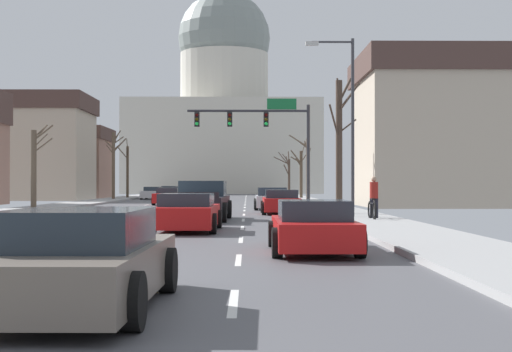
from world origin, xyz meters
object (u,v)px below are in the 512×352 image
(signal_gantry, at_px, (265,128))
(sedan_oncoming_01, at_px, (181,195))
(bicycle_parked, at_px, (372,210))
(sedan_near_00, at_px, (272,199))
(pickup_truck_near_02, at_px, (202,203))
(sedan_near_05, at_px, (80,262))
(street_lamp_right, at_px, (346,111))
(sedan_near_03, at_px, (187,213))
(sedan_near_04, at_px, (313,228))
(sedan_oncoming_02, at_px, (153,193))
(sedan_oncoming_03, at_px, (170,192))
(sedan_oncoming_00, at_px, (168,197))
(sedan_near_01, at_px, (281,202))
(pedestrian_00, at_px, (374,195))

(signal_gantry, xyz_separation_m, sedan_oncoming_01, (-6.64, 13.73, -4.50))
(sedan_oncoming_01, xyz_separation_m, bicycle_parked, (10.50, -31.28, -0.11))
(sedan_near_00, height_order, pickup_truck_near_02, pickup_truck_near_02)
(sedan_near_05, bearing_deg, street_lamp_right, 73.85)
(signal_gantry, xyz_separation_m, sedan_near_00, (0.32, -3.94, -4.49))
(signal_gantry, height_order, sedan_near_03, signal_gantry)
(sedan_near_00, height_order, sedan_near_04, sedan_near_00)
(signal_gantry, relative_size, sedan_oncoming_02, 1.73)
(sedan_oncoming_03, bearing_deg, sedan_oncoming_02, -91.23)
(sedan_near_03, distance_m, sedan_near_04, 7.95)
(sedan_near_03, relative_size, bicycle_parked, 2.61)
(sedan_near_03, distance_m, bicycle_parked, 8.67)
(signal_gantry, distance_m, sedan_oncoming_02, 25.56)
(pickup_truck_near_02, bearing_deg, sedan_oncoming_00, 99.96)
(sedan_oncoming_01, height_order, sedan_oncoming_02, sedan_oncoming_01)
(sedan_oncoming_01, bearing_deg, sedan_near_04, -80.87)
(sedan_near_03, distance_m, sedan_near_05, 14.47)
(signal_gantry, height_order, bicycle_parked, signal_gantry)
(sedan_oncoming_00, xyz_separation_m, bicycle_parked, (10.66, -23.03, -0.10))
(sedan_near_00, height_order, bicycle_parked, sedan_near_00)
(street_lamp_right, height_order, sedan_near_03, street_lamp_right)
(sedan_near_00, distance_m, pickup_truck_near_02, 12.39)
(sedan_oncoming_03, height_order, bicycle_parked, sedan_oncoming_03)
(sedan_oncoming_00, bearing_deg, sedan_near_04, -78.54)
(sedan_near_01, bearing_deg, sedan_near_00, 92.66)
(sedan_near_05, bearing_deg, sedan_near_00, 84.01)
(sedan_near_01, xyz_separation_m, bicycle_parked, (3.28, -7.75, -0.09))
(sedan_near_04, relative_size, pedestrian_00, 2.56)
(sedan_oncoming_01, bearing_deg, street_lamp_right, -71.45)
(sedan_near_05, relative_size, sedan_oncoming_02, 0.96)
(sedan_near_00, bearing_deg, sedan_near_04, -89.87)
(sedan_near_01, distance_m, sedan_oncoming_02, 34.52)
(pickup_truck_near_02, relative_size, sedan_oncoming_00, 1.29)
(street_lamp_right, height_order, sedan_oncoming_00, street_lamp_right)
(sedan_oncoming_01, bearing_deg, signal_gantry, -64.19)
(sedan_near_01, bearing_deg, sedan_near_03, -105.79)
(sedan_near_04, bearing_deg, sedan_oncoming_03, 99.02)
(pickup_truck_near_02, relative_size, sedan_oncoming_01, 1.34)
(signal_gantry, relative_size, sedan_oncoming_00, 1.77)
(sedan_near_01, relative_size, sedan_oncoming_02, 0.97)
(sedan_near_04, xyz_separation_m, sedan_oncoming_00, (-7.17, 35.40, 0.03))
(street_lamp_right, relative_size, sedan_oncoming_00, 1.71)
(sedan_oncoming_02, bearing_deg, signal_gantry, -65.99)
(sedan_near_03, height_order, sedan_oncoming_00, sedan_near_03)
(sedan_oncoming_02, xyz_separation_m, bicycle_parked, (14.10, -40.53, -0.09))
(sedan_oncoming_01, bearing_deg, bicycle_parked, -71.44)
(sedan_near_03, relative_size, sedan_oncoming_03, 1.00)
(sedan_oncoming_00, distance_m, bicycle_parked, 25.38)
(bicycle_parked, bearing_deg, sedan_near_03, -143.15)
(signal_gantry, bearing_deg, sedan_near_04, -89.28)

